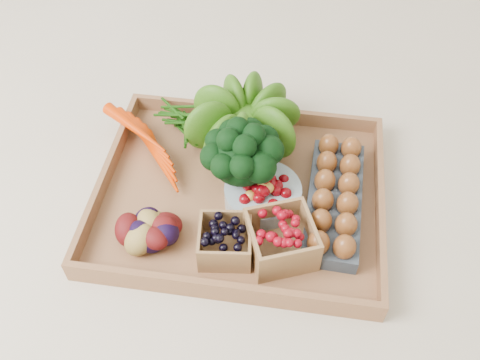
# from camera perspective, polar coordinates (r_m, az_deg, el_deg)

# --- Properties ---
(ground) EXTENTS (4.00, 4.00, 0.00)m
(ground) POSITION_cam_1_polar(r_m,az_deg,el_deg) (1.06, 0.00, -2.09)
(ground) COLOR beige
(ground) RESTS_ON ground
(tray) EXTENTS (0.55, 0.45, 0.01)m
(tray) POSITION_cam_1_polar(r_m,az_deg,el_deg) (1.06, 0.00, -1.84)
(tray) COLOR brown
(tray) RESTS_ON ground
(carrots) EXTENTS (0.18, 0.13, 0.04)m
(carrots) POSITION_cam_1_polar(r_m,az_deg,el_deg) (1.12, -9.11, 3.33)
(carrots) COLOR #D33100
(carrots) RESTS_ON tray
(lettuce) EXTENTS (0.16, 0.16, 0.16)m
(lettuce) POSITION_cam_1_polar(r_m,az_deg,el_deg) (1.09, 0.46, 6.88)
(lettuce) COLOR #1E450A
(lettuce) RESTS_ON tray
(broccoli) EXTENTS (0.15, 0.15, 0.12)m
(broccoli) POSITION_cam_1_polar(r_m,az_deg,el_deg) (1.02, 0.12, 1.25)
(broccoli) COLOR black
(broccoli) RESTS_ON tray
(cherry_bowl) EXTENTS (0.15, 0.15, 0.04)m
(cherry_bowl) POSITION_cam_1_polar(r_m,az_deg,el_deg) (1.03, 2.44, -1.57)
(cherry_bowl) COLOR #8C9EA5
(cherry_bowl) RESTS_ON tray
(egg_carton) EXTENTS (0.11, 0.29, 0.03)m
(egg_carton) POSITION_cam_1_polar(r_m,az_deg,el_deg) (1.04, 9.98, -2.30)
(egg_carton) COLOR #383E48
(egg_carton) RESTS_ON tray
(potatoes) EXTENTS (0.13, 0.13, 0.08)m
(potatoes) POSITION_cam_1_polar(r_m,az_deg,el_deg) (0.97, -9.35, -5.14)
(potatoes) COLOR #410A0B
(potatoes) RESTS_ON tray
(punnet_blackberry) EXTENTS (0.10, 0.10, 0.06)m
(punnet_blackberry) POSITION_cam_1_polar(r_m,az_deg,el_deg) (0.95, -1.60, -6.54)
(punnet_blackberry) COLOR black
(punnet_blackberry) RESTS_ON tray
(punnet_raspberry) EXTENTS (0.15, 0.15, 0.08)m
(punnet_raspberry) POSITION_cam_1_polar(r_m,az_deg,el_deg) (0.95, 4.41, -6.34)
(punnet_raspberry) COLOR maroon
(punnet_raspberry) RESTS_ON tray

